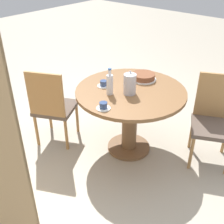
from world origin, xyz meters
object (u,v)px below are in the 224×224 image
at_px(chair_b, 53,106).
at_px(cup_b, 104,84).
at_px(chair_a, 213,119).
at_px(cake_main, 143,77).
at_px(coffee_pot, 130,83).
at_px(cup_a, 103,106).
at_px(water_bottle, 110,84).

bearing_deg(chair_b, cup_b, -171.30).
height_order(chair_a, cake_main, chair_a).
distance_m(chair_a, coffee_pot, 0.95).
height_order(coffee_pot, cup_a, coffee_pot).
height_order(cake_main, cup_b, cake_main).
bearing_deg(coffee_pot, cake_main, -76.89).
height_order(chair_b, coffee_pot, coffee_pot).
relative_size(cake_main, cup_a, 2.11).
distance_m(water_bottle, cup_a, 0.30).
bearing_deg(coffee_pot, cup_a, 89.84).
xyz_separation_m(chair_b, water_bottle, (-0.63, -0.24, 0.37)).
xyz_separation_m(chair_a, cup_b, (1.01, 0.56, 0.29)).
distance_m(chair_a, cake_main, 0.85).
relative_size(cup_a, cup_b, 1.00).
bearing_deg(cake_main, chair_b, 47.02).
bearing_deg(cup_b, cake_main, -118.70).
distance_m(chair_b, coffee_pot, 0.94).
xyz_separation_m(cake_main, cup_a, (-0.08, 0.75, -0.01)).
bearing_deg(cup_b, chair_b, 35.52).
bearing_deg(chair_a, cake_main, 164.59).
height_order(water_bottle, cup_b, water_bottle).
height_order(cup_a, cup_b, same).
distance_m(chair_b, water_bottle, 0.77).
bearing_deg(cup_b, chair_a, -150.99).
height_order(coffee_pot, water_bottle, water_bottle).
distance_m(coffee_pot, water_bottle, 0.20).
bearing_deg(coffee_pot, chair_b, 26.01).
relative_size(chair_a, chair_b, 1.00).
bearing_deg(chair_b, cup_a, 152.27).
relative_size(chair_b, cup_b, 7.04).
relative_size(coffee_pot, cake_main, 0.88).
bearing_deg(chair_a, cup_a, -154.32).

